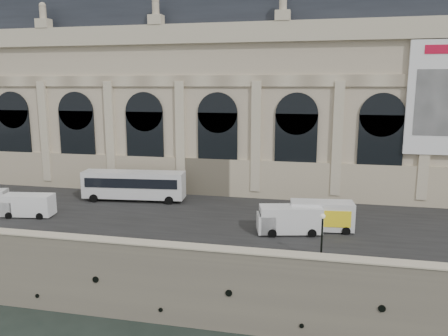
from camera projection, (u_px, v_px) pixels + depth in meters
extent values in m
plane|color=black|center=(206.00, 330.00, 37.07)|extent=(260.00, 260.00, 0.00)
cube|color=#79705D|center=(261.00, 196.00, 70.12)|extent=(160.00, 70.00, 6.00)
cube|color=#2D2D2D|center=(237.00, 215.00, 49.39)|extent=(160.00, 24.00, 0.06)
cube|color=#79705D|center=(207.00, 254.00, 36.43)|extent=(160.00, 1.20, 1.10)
cube|color=#BCB097|center=(207.00, 248.00, 36.32)|extent=(160.00, 1.40, 0.12)
cube|color=beige|center=(218.00, 109.00, 64.92)|extent=(68.00, 18.00, 22.00)
cube|color=#BCB097|center=(203.00, 177.00, 57.72)|extent=(68.60, 0.40, 5.00)
cube|color=#BCB097|center=(201.00, 33.00, 54.17)|extent=(69.00, 0.80, 2.40)
cube|color=#BCB097|center=(202.00, 81.00, 55.39)|extent=(68.00, 0.30, 1.40)
cube|color=#262A33|center=(218.00, 10.00, 62.31)|extent=(64.00, 15.00, 6.00)
cube|color=black|center=(15.00, 141.00, 62.78)|extent=(5.20, 0.25, 9.00)
cylinder|color=black|center=(12.00, 110.00, 61.94)|extent=(5.20, 0.25, 5.20)
cube|color=#BCB097|center=(45.00, 132.00, 61.39)|extent=(1.20, 0.50, 14.00)
cube|color=black|center=(78.00, 143.00, 60.70)|extent=(5.20, 0.25, 9.00)
cylinder|color=black|center=(76.00, 111.00, 59.86)|extent=(5.20, 0.25, 5.20)
cube|color=#BCB097|center=(110.00, 134.00, 59.31)|extent=(1.20, 0.50, 14.00)
cube|color=black|center=(145.00, 145.00, 58.61)|extent=(5.20, 0.25, 9.00)
cylinder|color=black|center=(144.00, 112.00, 57.77)|extent=(5.20, 0.25, 5.20)
cube|color=#BCB097|center=(180.00, 135.00, 57.22)|extent=(1.20, 0.50, 14.00)
cube|color=black|center=(218.00, 148.00, 56.53)|extent=(5.20, 0.25, 9.00)
cylinder|color=black|center=(218.00, 113.00, 55.69)|extent=(5.20, 0.25, 5.20)
cube|color=#BCB097|center=(256.00, 137.00, 55.14)|extent=(1.20, 0.50, 14.00)
cube|color=black|center=(296.00, 150.00, 54.44)|extent=(5.20, 0.25, 9.00)
cylinder|color=black|center=(297.00, 114.00, 53.61)|extent=(5.20, 0.25, 5.20)
cube|color=#BCB097|center=(337.00, 139.00, 53.06)|extent=(1.20, 0.50, 14.00)
cube|color=black|center=(380.00, 153.00, 52.36)|extent=(5.20, 0.25, 9.00)
cylinder|color=black|center=(382.00, 115.00, 51.52)|extent=(5.20, 0.25, 5.20)
cube|color=#BCB097|center=(426.00, 141.00, 50.97)|extent=(1.20, 0.50, 14.00)
cube|color=gray|center=(444.00, 103.00, 49.44)|extent=(6.20, 0.06, 7.50)
cube|color=silver|center=(134.00, 184.00, 55.02)|extent=(13.03, 3.97, 3.31)
cube|color=black|center=(85.00, 181.00, 55.66)|extent=(0.33, 2.45, 1.28)
cube|color=black|center=(130.00, 184.00, 53.60)|extent=(11.70, 1.28, 1.18)
cube|color=black|center=(137.00, 179.00, 56.29)|extent=(11.70, 1.28, 1.18)
cylinder|color=black|center=(94.00, 198.00, 54.54)|extent=(1.10, 0.43, 1.07)
cylinder|color=black|center=(102.00, 193.00, 57.15)|extent=(1.10, 0.43, 1.07)
cylinder|color=black|center=(169.00, 201.00, 53.49)|extent=(1.10, 0.43, 1.07)
cylinder|color=black|center=(174.00, 195.00, 56.10)|extent=(1.10, 0.43, 1.07)
cylinder|color=black|center=(2.00, 204.00, 52.46)|extent=(0.76, 0.46, 0.72)
cube|color=white|center=(28.00, 205.00, 48.55)|extent=(5.71, 2.88, 2.33)
cube|color=white|center=(10.00, 207.00, 48.77)|extent=(1.82, 2.32, 1.62)
cube|color=black|center=(4.00, 203.00, 48.70)|extent=(0.32, 1.81, 0.81)
cylinder|color=black|center=(9.00, 216.00, 47.81)|extent=(0.80, 0.36, 0.77)
cylinder|color=black|center=(19.00, 210.00, 49.89)|extent=(0.80, 0.36, 0.77)
cylinder|color=black|center=(40.00, 216.00, 47.56)|extent=(0.80, 0.36, 0.77)
cylinder|color=black|center=(49.00, 211.00, 49.65)|extent=(0.80, 0.36, 0.77)
cube|color=silver|center=(290.00, 219.00, 42.91)|extent=(6.38, 3.64, 2.56)
cube|color=silver|center=(266.00, 223.00, 42.95)|extent=(2.17, 2.66, 1.78)
cube|color=black|center=(260.00, 217.00, 42.83)|extent=(0.51, 1.96, 0.89)
cylinder|color=black|center=(272.00, 234.00, 41.94)|extent=(0.89, 0.46, 0.85)
cylinder|color=black|center=(269.00, 226.00, 44.23)|extent=(0.89, 0.46, 0.85)
cylinder|color=black|center=(312.00, 233.00, 42.00)|extent=(0.89, 0.46, 0.85)
cylinder|color=black|center=(307.00, 226.00, 44.29)|extent=(0.89, 0.46, 0.85)
cube|color=silver|center=(322.00, 215.00, 43.85)|extent=(6.41, 3.01, 2.79)
cube|color=yellow|center=(323.00, 219.00, 42.66)|extent=(5.35, 0.62, 1.65)
cube|color=red|center=(323.00, 219.00, 42.66)|extent=(3.09, 0.37, 0.62)
cube|color=silver|center=(286.00, 220.00, 44.34)|extent=(1.88, 2.43, 1.55)
cylinder|color=black|center=(293.00, 229.00, 43.22)|extent=(0.85, 0.37, 0.83)
cylinder|color=black|center=(292.00, 222.00, 45.54)|extent=(0.85, 0.37, 0.83)
cylinder|color=black|center=(346.00, 231.00, 42.67)|extent=(0.85, 0.37, 0.83)
cylinder|color=black|center=(342.00, 224.00, 44.99)|extent=(0.85, 0.37, 0.83)
cylinder|color=black|center=(321.00, 260.00, 36.17)|extent=(0.43, 0.43, 0.39)
cylinder|color=black|center=(322.00, 240.00, 35.85)|extent=(0.15, 0.15, 3.87)
sphere|color=beige|center=(323.00, 216.00, 35.47)|extent=(0.43, 0.43, 0.43)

